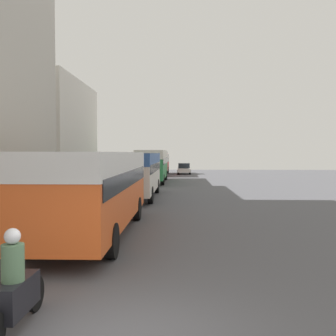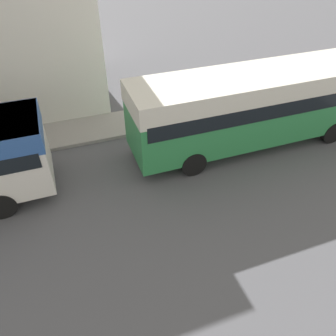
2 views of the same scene
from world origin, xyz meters
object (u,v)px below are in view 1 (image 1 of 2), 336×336
(bus_lead, at_px, (95,181))
(bus_following, at_px, (137,169))
(bus_rear, at_px, (158,161))
(bus_third_in_line, at_px, (153,162))
(pedestrian_walking_away, at_px, (134,168))
(car_crossing, at_px, (184,168))
(motorcycle_behind_lead, at_px, (15,291))

(bus_lead, height_order, bus_following, bus_lead)
(bus_rear, bearing_deg, bus_following, -89.71)
(bus_third_in_line, distance_m, bus_rear, 12.53)
(bus_following, height_order, pedestrian_walking_away, bus_following)
(bus_lead, distance_m, car_crossing, 39.03)
(bus_following, bearing_deg, bus_rear, 90.29)
(bus_lead, height_order, pedestrian_walking_away, bus_lead)
(bus_lead, distance_m, bus_following, 11.18)
(bus_third_in_line, distance_m, motorcycle_behind_lead, 31.44)
(bus_third_in_line, bearing_deg, motorcycle_behind_lead, -89.79)
(bus_lead, relative_size, bus_following, 1.04)
(bus_following, height_order, car_crossing, bus_following)
(car_crossing, xyz_separation_m, pedestrian_walking_away, (-6.47, -4.48, 0.29))
(pedestrian_walking_away, bearing_deg, bus_third_in_line, -72.43)
(bus_lead, height_order, bus_third_in_line, bus_third_in_line)
(motorcycle_behind_lead, distance_m, pedestrian_walking_away, 41.80)
(bus_lead, distance_m, bus_third_in_line, 24.12)
(bus_rear, bearing_deg, bus_lead, -90.04)
(bus_third_in_line, relative_size, bus_rear, 0.98)
(bus_rear, relative_size, car_crossing, 2.50)
(motorcycle_behind_lead, bearing_deg, bus_rear, 90.42)
(bus_lead, xyz_separation_m, bus_following, (0.16, 11.17, -0.03))
(motorcycle_behind_lead, bearing_deg, bus_lead, 92.75)
(bus_following, xyz_separation_m, pedestrian_walking_away, (-3.17, 23.20, -0.83))
(bus_following, relative_size, motorcycle_behind_lead, 4.18)
(motorcycle_behind_lead, xyz_separation_m, car_crossing, (3.10, 46.15, 0.10))
(car_crossing, relative_size, pedestrian_walking_away, 2.41)
(motorcycle_behind_lead, distance_m, car_crossing, 46.25)
(motorcycle_behind_lead, height_order, car_crossing, motorcycle_behind_lead)
(car_crossing, bearing_deg, bus_third_in_line, -102.31)
(bus_following, xyz_separation_m, motorcycle_behind_lead, (0.19, -18.46, -1.22))
(bus_lead, relative_size, bus_rear, 0.91)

